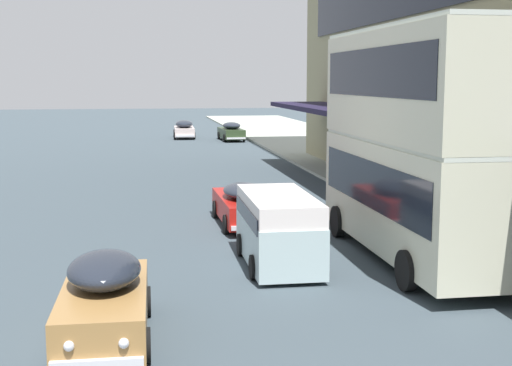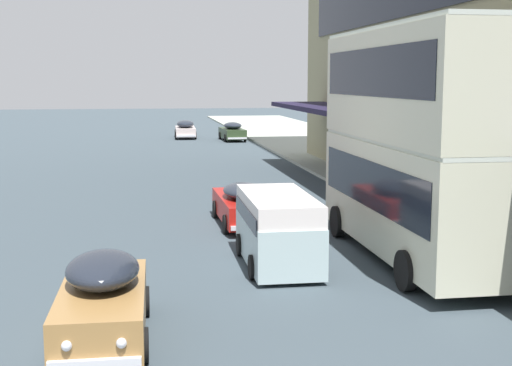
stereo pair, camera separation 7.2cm
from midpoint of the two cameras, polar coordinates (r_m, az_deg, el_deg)
transit_bus_kerbside_front at (r=20.17m, az=12.52°, el=3.66°), size 2.81×9.40×6.46m
sedan_trailing_near at (r=59.47m, az=-2.03°, el=4.15°), size 1.93×4.77×1.54m
sedan_second_near at (r=14.37m, az=-12.16°, el=-8.99°), size 1.83×4.42×1.67m
sedan_lead_mid at (r=24.81m, az=-1.06°, el=-1.69°), size 1.85×4.75×1.48m
sedan_oncoming_front at (r=62.40m, az=-5.80°, el=4.30°), size 1.94×5.06×1.55m
vw_van at (r=19.45m, az=1.64°, el=-3.40°), size 1.95×4.57×1.96m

